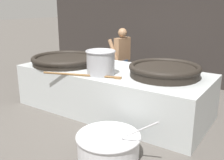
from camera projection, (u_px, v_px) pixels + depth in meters
ground_plane at (112, 110)px, 5.52m from camera, size 60.00×60.00×0.00m
back_wall at (168, 22)px, 7.30m from camera, size 8.33×0.24×3.32m
hearth_platform at (112, 90)px, 5.40m from camera, size 3.87×1.64×0.88m
giant_wok_near at (65, 60)px, 5.74m from camera, size 1.43×1.43×0.19m
giant_wok_far at (165, 70)px, 4.75m from camera, size 1.30×1.30×0.22m
stock_pot at (101, 62)px, 4.86m from camera, size 0.56×0.56×0.46m
stirring_paddle at (84, 75)px, 4.79m from camera, size 1.44×0.57×0.04m
cook at (122, 57)px, 6.56m from camera, size 0.40×0.60×1.58m
prep_bowl_vegetables at (109, 144)px, 3.81m from camera, size 1.23×0.95×0.73m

